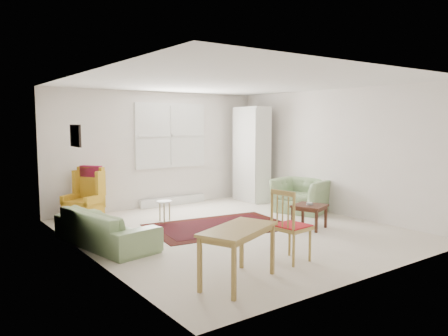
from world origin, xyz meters
TOP-DOWN VIEW (x-y plane):
  - room at (0.02, 0.21)m, footprint 5.04×5.54m
  - rug at (-0.05, 0.38)m, footprint 2.62×1.88m
  - sofa at (-2.10, 0.43)m, footprint 1.05×1.97m
  - armchair at (2.10, 0.46)m, footprint 1.20×1.28m
  - wingback_chair at (-1.84, 2.26)m, footprint 0.85×0.84m
  - coffee_table at (1.15, -0.64)m, footprint 0.66×0.66m
  - stool at (-0.63, 1.32)m, footprint 0.30×0.30m
  - cabinet at (2.05, 2.03)m, footprint 0.47×0.88m
  - desk at (-1.43, -1.96)m, footprint 1.14×0.87m
  - desk_chair at (-0.38, -1.76)m, footprint 0.47×0.47m

SIDE VIEW (x-z plane):
  - rug at x=-0.05m, z-range 0.00..0.02m
  - stool at x=-0.63m, z-range 0.00..0.39m
  - coffee_table at x=1.15m, z-range 0.00..0.42m
  - desk at x=-1.43m, z-range 0.00..0.65m
  - sofa at x=-2.10m, z-range 0.00..0.76m
  - armchair at x=2.10m, z-range 0.00..0.81m
  - desk_chair at x=-0.38m, z-range 0.00..0.97m
  - wingback_chair at x=-1.84m, z-range 0.00..1.02m
  - cabinet at x=2.05m, z-range 0.00..2.19m
  - room at x=0.02m, z-range 0.00..2.51m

